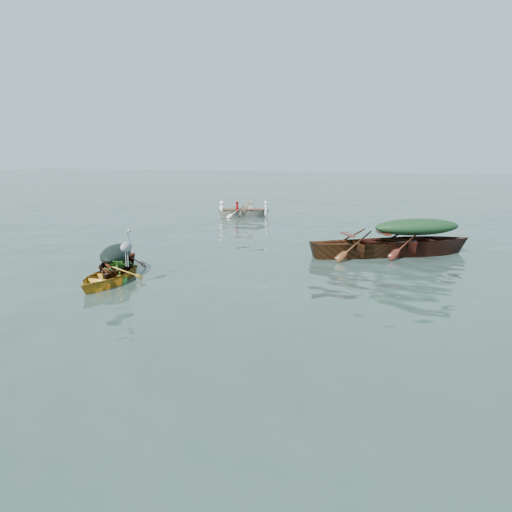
{
  "coord_description": "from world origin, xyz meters",
  "views": [
    {
      "loc": [
        5.29,
        -11.07,
        3.22
      ],
      "look_at": [
        0.89,
        1.14,
        0.5
      ],
      "focal_mm": 35.0,
      "sensor_mm": 36.0,
      "label": 1
    }
  ],
  "objects_px": {
    "dark_covered_boat": "(117,275)",
    "rowed_boat": "(244,217)",
    "yellow_dinghy": "(107,284)",
    "heron": "(127,252)",
    "open_wooden_boat": "(365,257)",
    "green_tarp_boat": "(415,255)"
  },
  "relations": [
    {
      "from": "yellow_dinghy",
      "to": "dark_covered_boat",
      "type": "bearing_deg",
      "value": 106.08
    },
    {
      "from": "dark_covered_boat",
      "to": "rowed_boat",
      "type": "relative_size",
      "value": 0.98
    },
    {
      "from": "open_wooden_boat",
      "to": "rowed_boat",
      "type": "xyz_separation_m",
      "value": [
        -7.07,
        7.78,
        0.0
      ]
    },
    {
      "from": "dark_covered_boat",
      "to": "open_wooden_boat",
      "type": "relative_size",
      "value": 0.73
    },
    {
      "from": "yellow_dinghy",
      "to": "rowed_boat",
      "type": "xyz_separation_m",
      "value": [
        -1.52,
        13.32,
        0.0
      ]
    },
    {
      "from": "yellow_dinghy",
      "to": "heron",
      "type": "height_order",
      "value": "heron"
    },
    {
      "from": "yellow_dinghy",
      "to": "green_tarp_boat",
      "type": "xyz_separation_m",
      "value": [
        7.03,
        6.38,
        0.0
      ]
    },
    {
      "from": "yellow_dinghy",
      "to": "open_wooden_boat",
      "type": "xyz_separation_m",
      "value": [
        5.55,
        5.55,
        0.0
      ]
    },
    {
      "from": "yellow_dinghy",
      "to": "open_wooden_boat",
      "type": "bearing_deg",
      "value": 40.11
    },
    {
      "from": "dark_covered_boat",
      "to": "open_wooden_boat",
      "type": "distance_m",
      "value": 7.51
    },
    {
      "from": "dark_covered_boat",
      "to": "heron",
      "type": "relative_size",
      "value": 3.81
    },
    {
      "from": "yellow_dinghy",
      "to": "rowed_boat",
      "type": "bearing_deg",
      "value": 91.66
    },
    {
      "from": "yellow_dinghy",
      "to": "heron",
      "type": "bearing_deg",
      "value": 5.19
    },
    {
      "from": "green_tarp_boat",
      "to": "heron",
      "type": "distance_m",
      "value": 9.07
    },
    {
      "from": "open_wooden_boat",
      "to": "rowed_boat",
      "type": "distance_m",
      "value": 10.51
    },
    {
      "from": "yellow_dinghy",
      "to": "rowed_boat",
      "type": "distance_m",
      "value": 13.41
    },
    {
      "from": "dark_covered_boat",
      "to": "rowed_boat",
      "type": "bearing_deg",
      "value": 71.68
    },
    {
      "from": "yellow_dinghy",
      "to": "rowed_boat",
      "type": "relative_size",
      "value": 0.77
    },
    {
      "from": "rowed_boat",
      "to": "heron",
      "type": "distance_m",
      "value": 13.41
    },
    {
      "from": "dark_covered_boat",
      "to": "rowed_boat",
      "type": "xyz_separation_m",
      "value": [
        -1.18,
        12.43,
        0.0
      ]
    },
    {
      "from": "heron",
      "to": "rowed_boat",
      "type": "bearing_deg",
      "value": 94.02
    },
    {
      "from": "yellow_dinghy",
      "to": "green_tarp_boat",
      "type": "bearing_deg",
      "value": 37.41
    }
  ]
}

